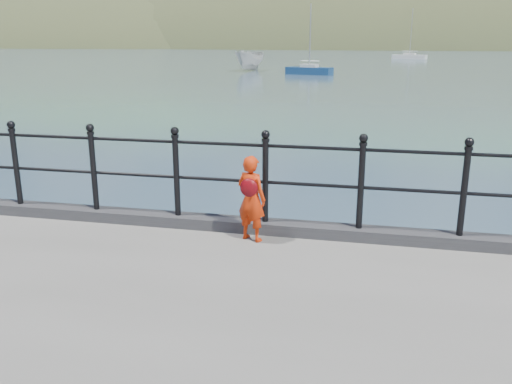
% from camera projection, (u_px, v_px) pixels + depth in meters
% --- Properties ---
extents(ground, '(600.00, 600.00, 0.00)m').
position_uv_depth(ground, '(225.00, 292.00, 7.63)').
color(ground, '#2D4251').
rests_on(ground, ground).
extents(kerb, '(60.00, 0.30, 0.15)m').
position_uv_depth(kerb, '(221.00, 223.00, 7.20)').
color(kerb, '#28282B').
rests_on(kerb, quay).
extents(railing, '(18.11, 0.11, 1.20)m').
position_uv_depth(railing, '(220.00, 168.00, 6.99)').
color(railing, black).
rests_on(railing, kerb).
extents(far_shore, '(830.00, 200.00, 156.00)m').
position_uv_depth(far_shore, '(464.00, 101.00, 230.60)').
color(far_shore, '#333A21').
rests_on(far_shore, ground).
extents(child, '(0.46, 0.39, 1.08)m').
position_uv_depth(child, '(251.00, 198.00, 6.66)').
color(child, red).
rests_on(child, quay).
extents(launch_white, '(2.90, 5.87, 2.17)m').
position_uv_depth(launch_white, '(250.00, 61.00, 57.59)').
color(launch_white, beige).
rests_on(launch_white, ground).
extents(sailboat_deep, '(5.72, 3.22, 8.20)m').
position_uv_depth(sailboat_deep, '(409.00, 57.00, 89.40)').
color(sailboat_deep, silver).
rests_on(sailboat_deep, ground).
extents(sailboat_port, '(4.70, 2.65, 6.72)m').
position_uv_depth(sailboat_port, '(309.00, 71.00, 52.13)').
color(sailboat_port, navy).
rests_on(sailboat_port, ground).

